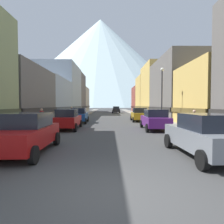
# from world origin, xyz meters

# --- Properties ---
(ground_plane) EXTENTS (400.00, 400.00, 0.00)m
(ground_plane) POSITION_xyz_m (0.00, 0.00, 0.00)
(ground_plane) COLOR #414141
(sidewalk_left) EXTENTS (2.50, 100.00, 0.15)m
(sidewalk_left) POSITION_xyz_m (-6.25, 35.00, 0.07)
(sidewalk_left) COLOR gray
(sidewalk_left) RESTS_ON ground
(sidewalk_right) EXTENTS (2.50, 100.00, 0.15)m
(sidewalk_right) POSITION_xyz_m (6.25, 35.00, 0.07)
(sidewalk_right) COLOR gray
(sidewalk_right) RESTS_ON ground
(storefront_left_1) EXTENTS (9.46, 10.08, 6.36)m
(storefront_left_1) POSITION_xyz_m (-12.08, 16.50, 3.06)
(storefront_left_1) COLOR #66605B
(storefront_left_1) RESTS_ON ground
(storefront_left_2) EXTENTS (9.45, 11.29, 6.52)m
(storefront_left_2) POSITION_xyz_m (-12.07, 27.21, 3.14)
(storefront_left_2) COLOR #99A5B2
(storefront_left_2) RESTS_ON ground
(storefront_left_3) EXTENTS (10.27, 12.21, 11.12)m
(storefront_left_3) POSITION_xyz_m (-12.49, 39.08, 5.38)
(storefront_left_3) COLOR #99A5B2
(storefront_left_3) RESTS_ON ground
(storefront_left_4) EXTENTS (6.75, 8.96, 10.94)m
(storefront_left_4) POSITION_xyz_m (-10.72, 49.80, 5.29)
(storefront_left_4) COLOR #66605B
(storefront_left_4) RESTS_ON ground
(storefront_left_5) EXTENTS (8.69, 9.59, 8.01)m
(storefront_left_5) POSITION_xyz_m (-11.70, 59.63, 3.86)
(storefront_left_5) COLOR beige
(storefront_left_5) RESTS_ON ground
(storefront_right_2) EXTENTS (10.10, 12.94, 9.36)m
(storefront_right_2) POSITION_xyz_m (12.40, 25.17, 4.52)
(storefront_right_2) COLOR #66605B
(storefront_right_2) RESTS_ON ground
(storefront_right_3) EXTENTS (6.81, 10.79, 10.93)m
(storefront_right_3) POSITION_xyz_m (10.76, 37.12, 5.29)
(storefront_right_3) COLOR #D8B259
(storefront_right_3) RESTS_ON ground
(storefront_right_4) EXTENTS (8.10, 8.78, 9.84)m
(storefront_right_4) POSITION_xyz_m (11.40, 47.27, 4.75)
(storefront_right_4) COLOR #D8B259
(storefront_right_4) RESTS_ON ground
(storefront_right_5) EXTENTS (7.17, 10.25, 8.01)m
(storefront_right_5) POSITION_xyz_m (10.93, 56.88, 3.86)
(storefront_right_5) COLOR brown
(storefront_right_5) RESTS_ON ground
(car_left_0) EXTENTS (2.17, 4.45, 1.78)m
(car_left_0) POSITION_xyz_m (-3.80, 3.94, 0.90)
(car_left_0) COLOR #9E1111
(car_left_0) RESTS_ON ground
(car_left_1) EXTENTS (2.16, 4.44, 1.78)m
(car_left_1) POSITION_xyz_m (-3.80, 12.16, 0.90)
(car_left_1) COLOR #9E1111
(car_left_1) RESTS_ON ground
(car_left_2) EXTENTS (2.20, 4.46, 1.78)m
(car_left_2) POSITION_xyz_m (-3.80, 18.29, 0.90)
(car_left_2) COLOR #19478C
(car_left_2) RESTS_ON ground
(car_right_0) EXTENTS (2.17, 4.45, 1.78)m
(car_right_0) POSITION_xyz_m (3.80, 3.17, 0.90)
(car_right_0) COLOR slate
(car_right_0) RESTS_ON ground
(car_right_1) EXTENTS (2.17, 4.45, 1.78)m
(car_right_1) POSITION_xyz_m (3.80, 11.71, 0.90)
(car_right_1) COLOR #591E72
(car_right_1) RESTS_ON ground
(car_right_2) EXTENTS (2.18, 4.46, 1.78)m
(car_right_2) POSITION_xyz_m (3.80, 20.30, 0.90)
(car_right_2) COLOR #B28419
(car_right_2) RESTS_ON ground
(car_driving_0) EXTENTS (2.06, 4.40, 1.78)m
(car_driving_0) POSITION_xyz_m (1.60, 46.26, 0.90)
(car_driving_0) COLOR black
(car_driving_0) RESTS_ON ground
(trash_bin_right) EXTENTS (0.59, 0.59, 0.98)m
(trash_bin_right) POSITION_xyz_m (6.35, 7.56, 0.64)
(trash_bin_right) COLOR #4C5156
(trash_bin_right) RESTS_ON sidewalk_right
(potted_plant_0) EXTENTS (0.54, 0.54, 0.84)m
(potted_plant_0) POSITION_xyz_m (7.00, 10.99, 0.59)
(potted_plant_0) COLOR #4C4C51
(potted_plant_0) RESTS_ON sidewalk_right
(pedestrian_0) EXTENTS (0.36, 0.36, 1.63)m
(pedestrian_0) POSITION_xyz_m (6.25, 9.61, 0.90)
(pedestrian_0) COLOR brown
(pedestrian_0) RESTS_ON sidewalk_right
(pedestrian_1) EXTENTS (0.36, 0.36, 1.69)m
(pedestrian_1) POSITION_xyz_m (-6.25, 12.66, 0.93)
(pedestrian_1) COLOR maroon
(pedestrian_1) RESTS_ON sidewalk_left
(pedestrian_2) EXTENTS (0.36, 0.36, 1.75)m
(pedestrian_2) POSITION_xyz_m (-6.25, 26.21, 0.96)
(pedestrian_2) COLOR brown
(pedestrian_2) RESTS_ON sidewalk_left
(streetlamp_right) EXTENTS (0.36, 0.36, 5.86)m
(streetlamp_right) POSITION_xyz_m (5.35, 15.24, 3.99)
(streetlamp_right) COLOR black
(streetlamp_right) RESTS_ON sidewalk_right
(mountain_backdrop) EXTENTS (245.18, 245.18, 119.77)m
(mountain_backdrop) POSITION_xyz_m (-12.85, 260.00, 59.89)
(mountain_backdrop) COLOR silver
(mountain_backdrop) RESTS_ON ground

